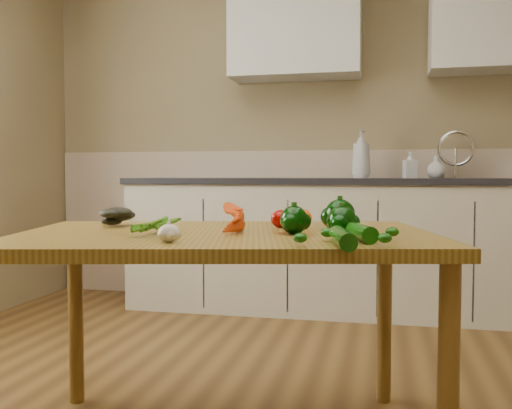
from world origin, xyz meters
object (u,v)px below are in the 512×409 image
object	(u,v)px
leafy_greens	(109,213)
zucchini_b	(342,238)
table	(225,256)
garlic_bulb	(169,233)
tomato_b	(303,218)
tomato_c	(332,219)
tomato_a	(280,219)
pepper_a	(294,220)
soap_bottle_b	(410,165)
zucchini_a	(360,232)
soap_bottle_c	(436,167)
carrot_bunch	(210,221)
pepper_c	(342,222)
pepper_b	(340,215)
soap_bottle_a	(361,154)

from	to	relation	value
leafy_greens	zucchini_b	bearing A→B (deg)	-25.92
table	garlic_bulb	xyz separation A→B (m)	(-0.08, -0.32, 0.11)
tomato_b	tomato_c	size ratio (longest dim) A/B	0.91
tomato_c	tomato_a	bearing A→B (deg)	-175.54
tomato_b	pepper_a	bearing A→B (deg)	-87.97
table	garlic_bulb	distance (m)	0.34
soap_bottle_b	zucchini_a	bearing A→B (deg)	159.02
soap_bottle_b	zucchini_b	xyz separation A→B (m)	(-0.28, -2.43, -0.23)
tomato_c	soap_bottle_c	bearing A→B (deg)	74.92
soap_bottle_c	tomato_c	xyz separation A→B (m)	(-0.52, -1.92, -0.21)
tomato_a	zucchini_a	distance (m)	0.46
carrot_bunch	pepper_c	bearing A→B (deg)	-20.07
soap_bottle_b	pepper_a	distance (m)	2.18
soap_bottle_b	pepper_a	size ratio (longest dim) A/B	1.99
pepper_b	pepper_c	size ratio (longest dim) A/B	1.14
tomato_b	zucchini_b	bearing A→B (deg)	-71.99
pepper_a	zucchini_b	world-z (taller)	pepper_a
pepper_b	tomato_a	xyz separation A→B (m)	(-0.22, 0.06, -0.02)
pepper_b	tomato_a	size ratio (longest dim) A/B	1.52
carrot_bunch	tomato_b	bearing A→B (deg)	29.33
leafy_greens	zucchini_a	xyz separation A→B (m)	(0.94, -0.28, -0.02)
soap_bottle_c	leafy_greens	bearing A→B (deg)	119.31
soap_bottle_b	carrot_bunch	size ratio (longest dim) A/B	0.70
soap_bottle_b	zucchini_a	distance (m)	2.30
leafy_greens	zucchini_a	world-z (taller)	leafy_greens
garlic_bulb	tomato_a	world-z (taller)	tomato_a
tomato_a	tomato_b	world-z (taller)	same
garlic_bulb	tomato_c	xyz separation A→B (m)	(0.42, 0.53, 0.01)
soap_bottle_c	carrot_bunch	distance (m)	2.32
soap_bottle_a	leafy_greens	world-z (taller)	soap_bottle_a
table	leafy_greens	bearing A→B (deg)	152.77
tomato_a	pepper_b	bearing A→B (deg)	-15.54
zucchini_b	table	bearing A→B (deg)	142.90
soap_bottle_c	tomato_a	world-z (taller)	soap_bottle_c
leafy_greens	pepper_b	distance (m)	0.86
table	pepper_b	bearing A→B (deg)	7.25
carrot_bunch	zucchini_b	size ratio (longest dim) A/B	1.13
pepper_b	zucchini_b	size ratio (longest dim) A/B	0.47
soap_bottle_a	zucchini_a	world-z (taller)	soap_bottle_a
pepper_b	leafy_greens	bearing A→B (deg)	-179.32
garlic_bulb	tomato_b	distance (m)	0.65
soap_bottle_c	pepper_a	xyz separation A→B (m)	(-0.62, -2.14, -0.20)
tomato_c	zucchini_b	world-z (taller)	tomato_c
table	pepper_b	size ratio (longest dim) A/B	14.44
soap_bottle_b	carrot_bunch	world-z (taller)	soap_bottle_b
soap_bottle_a	tomato_c	world-z (taller)	soap_bottle_a
pepper_b	tomato_b	xyz separation A→B (m)	(-0.15, 0.13, -0.02)
pepper_c	tomato_b	bearing A→B (deg)	118.25
table	carrot_bunch	xyz separation A→B (m)	(-0.05, 0.01, 0.12)
pepper_c	zucchini_b	bearing A→B (deg)	-85.74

